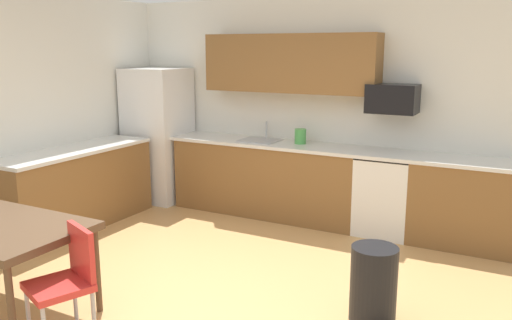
# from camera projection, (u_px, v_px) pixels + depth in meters

# --- Properties ---
(ground_plane) EXTENTS (12.00, 12.00, 0.00)m
(ground_plane) POSITION_uv_depth(u_px,v_px,m) (201.00, 295.00, 4.52)
(ground_plane) COLOR tan
(wall_back) EXTENTS (5.80, 0.10, 2.70)m
(wall_back) POSITION_uv_depth(u_px,v_px,m) (318.00, 108.00, 6.53)
(wall_back) COLOR silver
(wall_back) RESTS_ON ground
(cabinet_run_back) EXTENTS (2.42, 0.60, 0.90)m
(cabinet_run_back) POSITION_uv_depth(u_px,v_px,m) (267.00, 179.00, 6.66)
(cabinet_run_back) COLOR brown
(cabinet_run_back) RESTS_ON ground
(cabinet_run_back_right) EXTENTS (1.13, 0.60, 0.90)m
(cabinet_run_back_right) POSITION_uv_depth(u_px,v_px,m) (466.00, 205.00, 5.57)
(cabinet_run_back_right) COLOR brown
(cabinet_run_back_right) RESTS_ON ground
(cabinet_run_left) EXTENTS (0.60, 2.00, 0.90)m
(cabinet_run_left) POSITION_uv_depth(u_px,v_px,m) (76.00, 190.00, 6.17)
(cabinet_run_left) COLOR brown
(cabinet_run_left) RESTS_ON ground
(countertop_back) EXTENTS (4.80, 0.64, 0.04)m
(countertop_back) POSITION_uv_depth(u_px,v_px,m) (307.00, 147.00, 6.31)
(countertop_back) COLOR silver
(countertop_back) RESTS_ON cabinet_run_back
(countertop_left) EXTENTS (0.64, 2.00, 0.04)m
(countertop_left) POSITION_uv_depth(u_px,v_px,m) (73.00, 150.00, 6.08)
(countertop_left) COLOR silver
(countertop_left) RESTS_ON cabinet_run_left
(upper_cabinets_back) EXTENTS (2.20, 0.34, 0.70)m
(upper_cabinets_back) POSITION_uv_depth(u_px,v_px,m) (290.00, 63.00, 6.36)
(upper_cabinets_back) COLOR brown
(refrigerator) EXTENTS (0.76, 0.70, 1.81)m
(refrigerator) POSITION_uv_depth(u_px,v_px,m) (158.00, 135.00, 7.25)
(refrigerator) COLOR white
(refrigerator) RESTS_ON ground
(oven_range) EXTENTS (0.60, 0.60, 0.91)m
(oven_range) POSITION_uv_depth(u_px,v_px,m) (385.00, 194.00, 5.96)
(oven_range) COLOR white
(oven_range) RESTS_ON ground
(microwave) EXTENTS (0.54, 0.36, 0.32)m
(microwave) POSITION_uv_depth(u_px,v_px,m) (393.00, 99.00, 5.82)
(microwave) COLOR black
(sink_basin) EXTENTS (0.48, 0.40, 0.14)m
(sink_basin) POSITION_uv_depth(u_px,v_px,m) (260.00, 145.00, 6.61)
(sink_basin) COLOR #A5A8AD
(sink_basin) RESTS_ON countertop_back
(sink_faucet) EXTENTS (0.02, 0.02, 0.24)m
(sink_faucet) POSITION_uv_depth(u_px,v_px,m) (266.00, 131.00, 6.74)
(sink_faucet) COLOR #B2B5BA
(sink_faucet) RESTS_ON countertop_back
(chair_near_table) EXTENTS (0.52, 0.52, 0.85)m
(chair_near_table) POSITION_uv_depth(u_px,v_px,m) (68.00, 277.00, 3.70)
(chair_near_table) COLOR red
(chair_near_table) RESTS_ON ground
(trash_bin) EXTENTS (0.36, 0.36, 0.60)m
(trash_bin) POSITION_uv_depth(u_px,v_px,m) (373.00, 284.00, 4.05)
(trash_bin) COLOR black
(trash_bin) RESTS_ON ground
(kettle) EXTENTS (0.14, 0.14, 0.20)m
(kettle) POSITION_uv_depth(u_px,v_px,m) (300.00, 137.00, 6.38)
(kettle) COLOR #4CA54C
(kettle) RESTS_ON countertop_back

